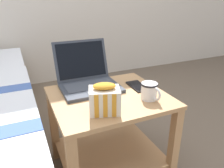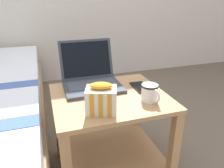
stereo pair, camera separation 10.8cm
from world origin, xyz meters
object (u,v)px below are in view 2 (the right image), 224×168
at_px(mug_front_left, 150,92).
at_px(snack_bag, 101,99).
at_px(laptop, 91,77).
at_px(cell_phone, 141,87).

height_order(mug_front_left, snack_bag, snack_bag).
bearing_deg(snack_bag, laptop, 85.57).
bearing_deg(mug_front_left, laptop, 128.86).
relative_size(mug_front_left, snack_bag, 0.75).
height_order(mug_front_left, cell_phone, mug_front_left).
distance_m(laptop, mug_front_left, 0.37).
bearing_deg(mug_front_left, cell_phone, 80.09).
relative_size(laptop, snack_bag, 1.97).
bearing_deg(laptop, snack_bag, -94.43).
xyz_separation_m(laptop, mug_front_left, (0.23, -0.29, -0.00)).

